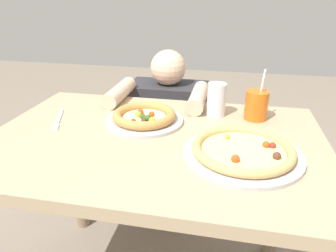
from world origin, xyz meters
name	(u,v)px	position (x,y,z in m)	size (l,w,h in m)	color
dining_table	(155,167)	(0.00, 0.00, 0.63)	(1.17, 0.79, 0.75)	tan
pizza_near	(243,151)	(0.30, -0.08, 0.77)	(0.37, 0.37, 0.04)	#B7B7BC
pizza_far	(144,117)	(-0.07, 0.12, 0.77)	(0.30, 0.30, 0.05)	#B7B7BC
drink_cup_colored	(256,105)	(0.35, 0.24, 0.81)	(0.09, 0.09, 0.20)	orange
water_cup_clear	(216,99)	(0.19, 0.25, 0.82)	(0.07, 0.07, 0.13)	silver
fork	(58,120)	(-0.40, 0.07, 0.75)	(0.09, 0.19, 0.00)	silver
diner_seated	(168,145)	(-0.07, 0.57, 0.42)	(0.43, 0.53, 0.94)	#333847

